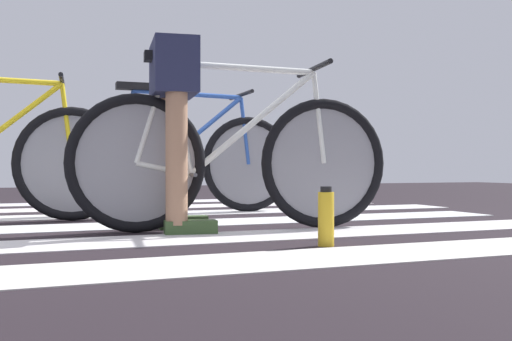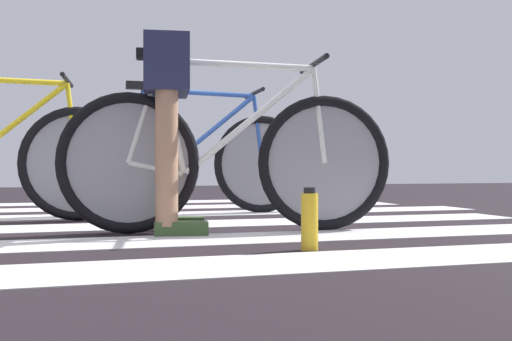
{
  "view_description": "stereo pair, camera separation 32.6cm",
  "coord_description": "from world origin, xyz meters",
  "views": [
    {
      "loc": [
        -0.62,
        -3.76,
        0.36
      ],
      "look_at": [
        0.68,
        -0.52,
        0.34
      ],
      "focal_mm": 42.84,
      "sensor_mm": 36.0,
      "label": 1
    },
    {
      "loc": [
        -0.29,
        -3.76,
        0.36
      ],
      "look_at": [
        0.68,
        -0.52,
        0.34
      ],
      "focal_mm": 42.84,
      "sensor_mm": 36.0,
      "label": 2
    }
  ],
  "objects": [
    {
      "name": "crosswalk_markings",
      "position": [
        -0.06,
        0.14,
        0.02
      ],
      "size": [
        5.45,
        4.23,
        0.0
      ],
      "color": "silver",
      "rests_on": "ground"
    },
    {
      "name": "bicycle_1_of_3",
      "position": [
        0.47,
        -0.7,
        0.41
      ],
      "size": [
        1.73,
        0.52,
        0.93
      ],
      "rotation": [
        0.0,
        0.0,
        -0.13
      ],
      "color": "black",
      "rests_on": "ground"
    },
    {
      "name": "ground",
      "position": [
        0.0,
        0.0,
        0.01
      ],
      "size": [
        18.0,
        14.0,
        0.02
      ],
      "color": "black"
    },
    {
      "name": "cyclist_1_of_3",
      "position": [
        0.16,
        -0.66,
        0.66
      ],
      "size": [
        0.36,
        0.44,
        0.99
      ],
      "rotation": [
        0.0,
        0.0,
        -0.13
      ],
      "color": "#A87A5B",
      "rests_on": "ground"
    },
    {
      "name": "bicycle_3_of_3",
      "position": [
        0.52,
        0.55,
        0.41
      ],
      "size": [
        1.74,
        0.52,
        0.93
      ],
      "rotation": [
        0.0,
        0.0,
        -0.04
      ],
      "color": "black",
      "rests_on": "ground"
    },
    {
      "name": "water_bottle",
      "position": [
        0.62,
        -1.46,
        0.14
      ],
      "size": [
        0.07,
        0.07,
        0.26
      ],
      "color": "gold",
      "rests_on": "ground"
    }
  ]
}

